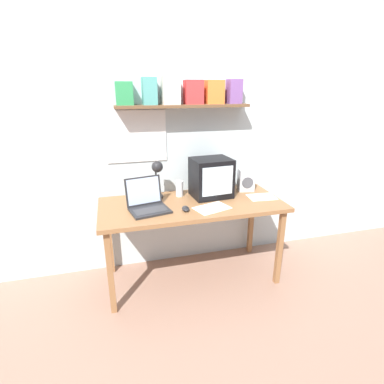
# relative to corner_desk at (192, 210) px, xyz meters

# --- Properties ---
(ground_plane) EXTENTS (12.00, 12.00, 0.00)m
(ground_plane) POSITION_rel_corner_desk_xyz_m (0.00, 0.00, -0.69)
(ground_plane) COLOR #9B7562
(back_wall) EXTENTS (5.60, 0.24, 2.60)m
(back_wall) POSITION_rel_corner_desk_xyz_m (-0.00, 0.40, 0.62)
(back_wall) COLOR silver
(back_wall) RESTS_ON ground_plane
(corner_desk) EXTENTS (1.58, 0.70, 0.76)m
(corner_desk) POSITION_rel_corner_desk_xyz_m (0.00, 0.00, 0.00)
(corner_desk) COLOR #92623C
(corner_desk) RESTS_ON ground_plane
(crt_monitor) EXTENTS (0.37, 0.31, 0.35)m
(crt_monitor) POSITION_rel_corner_desk_xyz_m (0.21, 0.12, 0.24)
(crt_monitor) COLOR black
(crt_monitor) RESTS_ON corner_desk
(laptop) EXTENTS (0.36, 0.34, 0.25)m
(laptop) POSITION_rel_corner_desk_xyz_m (-0.39, -0.04, 0.13)
(laptop) COLOR #232326
(laptop) RESTS_ON corner_desk
(desk_lamp) EXTENTS (0.12, 0.17, 0.35)m
(desk_lamp) POSITION_rel_corner_desk_xyz_m (-0.27, 0.17, 0.31)
(desk_lamp) COLOR #232326
(desk_lamp) RESTS_ON corner_desk
(juice_glass) EXTENTS (0.07, 0.07, 0.14)m
(juice_glass) POSITION_rel_corner_desk_xyz_m (-0.07, 0.20, 0.13)
(juice_glass) COLOR white
(juice_glass) RESTS_ON corner_desk
(space_heater) EXTENTS (0.16, 0.15, 0.21)m
(space_heater) POSITION_rel_corner_desk_xyz_m (0.59, 0.19, 0.17)
(space_heater) COLOR silver
(space_heater) RESTS_ON corner_desk
(computer_mouse) EXTENTS (0.07, 0.11, 0.03)m
(computer_mouse) POSITION_rel_corner_desk_xyz_m (-0.10, -0.15, 0.08)
(computer_mouse) COLOR #232326
(computer_mouse) RESTS_ON corner_desk
(printed_handout) EXTENTS (0.33, 0.27, 0.00)m
(printed_handout) POSITION_rel_corner_desk_xyz_m (0.13, -0.16, 0.07)
(printed_handout) COLOR white
(printed_handout) RESTS_ON corner_desk
(loose_paper_near_laptop) EXTENTS (0.26, 0.20, 0.00)m
(loose_paper_near_laptop) POSITION_rel_corner_desk_xyz_m (0.65, -0.03, 0.07)
(loose_paper_near_laptop) COLOR white
(loose_paper_near_laptop) RESTS_ON corner_desk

